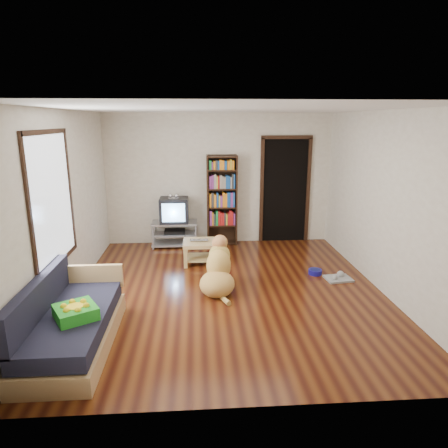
{
  "coord_description": "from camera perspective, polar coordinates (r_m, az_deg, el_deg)",
  "views": [
    {
      "loc": [
        -0.45,
        -5.47,
        2.45
      ],
      "look_at": [
        -0.04,
        0.47,
        0.9
      ],
      "focal_mm": 32.0,
      "sensor_mm": 36.0,
      "label": 1
    }
  ],
  "objects": [
    {
      "name": "wall_front",
      "position": [
        3.22,
        4.32,
        -6.42
      ],
      "size": [
        4.5,
        0.0,
        4.5
      ],
      "primitive_type": "plane",
      "rotation": [
        -1.57,
        0.0,
        0.0
      ],
      "color": "silver",
      "rests_on": "ground"
    },
    {
      "name": "ceiling",
      "position": [
        5.49,
        0.75,
        16.13
      ],
      "size": [
        5.0,
        5.0,
        0.0
      ],
      "primitive_type": "plane",
      "rotation": [
        3.14,
        0.0,
        0.0
      ],
      "color": "white",
      "rests_on": "ground"
    },
    {
      "name": "coffee_table",
      "position": [
        7.04,
        -3.58,
        -3.41
      ],
      "size": [
        0.55,
        0.55,
        0.4
      ],
      "color": "tan",
      "rests_on": "ground"
    },
    {
      "name": "crt_tv",
      "position": [
        7.95,
        -7.13,
        2.06
      ],
      "size": [
        0.55,
        0.52,
        0.58
      ],
      "color": "black",
      "rests_on": "tv_stand"
    },
    {
      "name": "laptop",
      "position": [
        6.97,
        -3.6,
        -2.45
      ],
      "size": [
        0.33,
        0.22,
        0.03
      ],
      "primitive_type": "imported",
      "rotation": [
        0.0,
        0.0,
        -0.03
      ],
      "color": "silver",
      "rests_on": "coffee_table"
    },
    {
      "name": "wall_back",
      "position": [
        8.07,
        -0.74,
        6.38
      ],
      "size": [
        4.5,
        0.0,
        4.5
      ],
      "primitive_type": "plane",
      "rotation": [
        1.57,
        0.0,
        0.0
      ],
      "color": "silver",
      "rests_on": "ground"
    },
    {
      "name": "doorway",
      "position": [
        8.26,
        8.7,
        5.14
      ],
      "size": [
        1.03,
        0.05,
        2.19
      ],
      "color": "black",
      "rests_on": "wall_back"
    },
    {
      "name": "tv_stand",
      "position": [
        8.04,
        -7.03,
        -1.28
      ],
      "size": [
        0.9,
        0.45,
        0.5
      ],
      "color": "#99999E",
      "rests_on": "ground"
    },
    {
      "name": "ground",
      "position": [
        6.02,
        0.67,
        -9.47
      ],
      "size": [
        5.0,
        5.0,
        0.0
      ],
      "primitive_type": "plane",
      "color": "#57280E",
      "rests_on": "ground"
    },
    {
      "name": "grey_rag",
      "position": [
        6.65,
        15.99,
        -7.5
      ],
      "size": [
        0.43,
        0.36,
        0.03
      ],
      "primitive_type": "cube",
      "rotation": [
        0.0,
        0.0,
        0.11
      ],
      "color": "#959595",
      "rests_on": "ground"
    },
    {
      "name": "wall_right",
      "position": [
        6.21,
        21.9,
        2.84
      ],
      "size": [
        0.0,
        5.0,
        5.0
      ],
      "primitive_type": "plane",
      "rotation": [
        1.57,
        0.0,
        -1.57
      ],
      "color": "silver",
      "rests_on": "ground"
    },
    {
      "name": "sofa",
      "position": [
        4.86,
        -21.15,
        -13.29
      ],
      "size": [
        0.8,
        1.8,
        0.8
      ],
      "color": "tan",
      "rests_on": "ground"
    },
    {
      "name": "window",
      "position": [
        5.37,
        -23.35,
        3.18
      ],
      "size": [
        0.03,
        1.46,
        1.7
      ],
      "color": "white",
      "rests_on": "wall_left"
    },
    {
      "name": "dog_bowl",
      "position": [
        6.77,
        12.89,
        -6.67
      ],
      "size": [
        0.22,
        0.22,
        0.08
      ],
      "primitive_type": "cylinder",
      "color": "navy",
      "rests_on": "ground"
    },
    {
      "name": "bookshelf",
      "position": [
        7.97,
        -0.31,
        4.09
      ],
      "size": [
        0.6,
        0.3,
        1.8
      ],
      "color": "black",
      "rests_on": "ground"
    },
    {
      "name": "dog",
      "position": [
        5.92,
        -0.82,
        -6.75
      ],
      "size": [
        0.6,
        1.01,
        0.82
      ],
      "color": "tan",
      "rests_on": "ground"
    },
    {
      "name": "green_cushion",
      "position": [
        4.6,
        -20.44,
        -11.71
      ],
      "size": [
        0.55,
        0.55,
        0.13
      ],
      "primitive_type": "cube",
      "rotation": [
        0.0,
        0.0,
        0.54
      ],
      "color": "green",
      "rests_on": "sofa"
    },
    {
      "name": "wall_left",
      "position": [
        5.88,
        -21.74,
        2.24
      ],
      "size": [
        0.0,
        5.0,
        5.0
      ],
      "primitive_type": "plane",
      "rotation": [
        1.57,
        0.0,
        1.57
      ],
      "color": "silver",
      "rests_on": "ground"
    }
  ]
}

